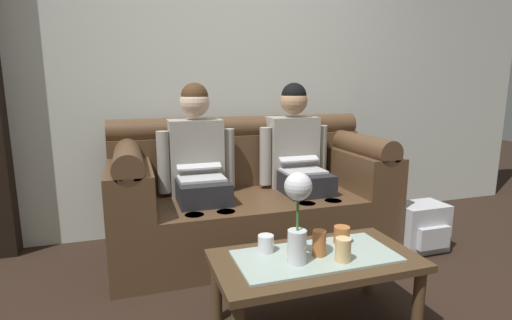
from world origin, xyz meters
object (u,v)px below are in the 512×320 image
(cup_near_left, at_px, (319,243))
(person_left, at_px, (199,164))
(cup_far_center, at_px, (299,241))
(flower_vase, at_px, (298,210))
(cup_near_right, at_px, (266,244))
(cup_far_left, at_px, (342,235))
(person_right, at_px, (298,158))
(couch, at_px, (250,198))
(coffee_table, at_px, (315,266))
(cup_far_right, at_px, (343,250))
(backpack_right, at_px, (421,227))

(cup_near_left, bearing_deg, person_left, 109.80)
(cup_near_left, xyz_separation_m, cup_far_center, (-0.07, 0.08, -0.01))
(flower_vase, height_order, cup_near_right, flower_vase)
(flower_vase, bearing_deg, person_left, 102.74)
(cup_near_right, bearing_deg, cup_far_left, -3.15)
(cup_near_right, height_order, cup_far_left, cup_far_left)
(person_right, bearing_deg, cup_far_center, -113.55)
(person_right, bearing_deg, couch, 179.66)
(person_left, xyz_separation_m, person_right, (0.76, -0.00, 0.00))
(couch, xyz_separation_m, coffee_table, (0.00, -1.08, -0.04))
(cup_near_left, relative_size, cup_far_right, 1.13)
(coffee_table, xyz_separation_m, cup_far_center, (-0.06, 0.07, 0.11))
(cup_near_right, bearing_deg, backpack_right, 20.06)
(coffee_table, bearing_deg, cup_far_right, -47.44)
(coffee_table, distance_m, flower_vase, 0.34)
(person_left, height_order, cup_far_center, person_left)
(couch, xyz_separation_m, person_right, (0.38, -0.00, 0.28))
(flower_vase, distance_m, cup_far_left, 0.41)
(couch, relative_size, flower_vase, 4.59)
(cup_far_left, bearing_deg, coffee_table, -155.30)
(cup_near_left, bearing_deg, person_right, 71.34)
(person_right, distance_m, cup_far_right, 1.23)
(cup_near_right, relative_size, backpack_right, 0.24)
(person_right, height_order, cup_far_right, person_right)
(couch, bearing_deg, cup_near_left, -89.36)
(flower_vase, bearing_deg, person_right, 65.99)
(flower_vase, xyz_separation_m, cup_near_right, (-0.10, 0.16, -0.22))
(cup_near_left, relative_size, cup_near_right, 1.48)
(cup_far_right, xyz_separation_m, backpack_right, (1.09, 0.72, -0.28))
(flower_vase, distance_m, cup_near_right, 0.29)
(flower_vase, bearing_deg, couch, 83.76)
(flower_vase, distance_m, cup_near_left, 0.24)
(person_left, height_order, backpack_right, person_left)
(coffee_table, xyz_separation_m, flower_vase, (-0.12, -0.05, 0.32))
(cup_far_center, bearing_deg, flower_vase, -117.62)
(cup_far_center, height_order, backpack_right, cup_far_center)
(couch, distance_m, person_right, 0.47)
(cup_far_right, bearing_deg, cup_near_left, 130.76)
(person_right, bearing_deg, coffee_table, -109.36)
(coffee_table, bearing_deg, cup_near_right, 153.14)
(coffee_table, height_order, backpack_right, coffee_table)
(person_left, relative_size, person_right, 1.00)
(person_right, relative_size, cup_near_right, 14.29)
(couch, relative_size, backpack_right, 5.54)
(flower_vase, bearing_deg, cup_near_right, 120.67)
(cup_near_right, bearing_deg, couch, 77.27)
(cup_near_left, distance_m, cup_far_left, 0.21)
(couch, xyz_separation_m, cup_near_left, (0.01, -1.09, 0.08))
(person_left, relative_size, cup_near_left, 9.65)
(cup_near_left, height_order, cup_near_right, cup_near_left)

